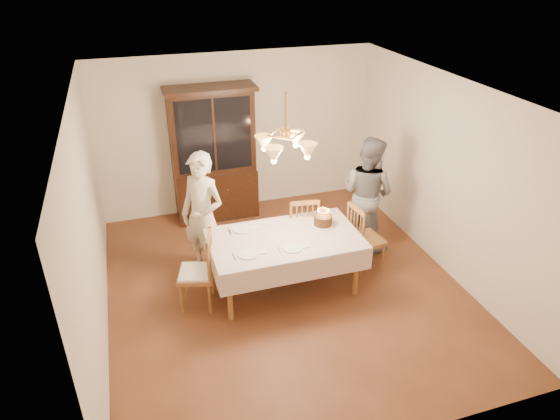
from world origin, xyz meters
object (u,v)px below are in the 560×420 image
object	(u,v)px
china_hutch	(214,157)
birthday_cake	(323,220)
dining_table	(285,243)
chair_far_side	(301,230)
elderly_woman	(203,216)

from	to	relation	value
china_hutch	birthday_cake	world-z (taller)	china_hutch
dining_table	chair_far_side	bearing A→B (deg)	53.55
birthday_cake	chair_far_side	bearing A→B (deg)	105.29
china_hutch	birthday_cake	xyz separation A→B (m)	(1.02, -2.11, -0.21)
dining_table	elderly_woman	xyz separation A→B (m)	(-0.92, 0.65, 0.19)
china_hutch	chair_far_side	distance (m)	1.97
dining_table	china_hutch	xyz separation A→B (m)	(-0.45, 2.25, 0.36)
dining_table	birthday_cake	xyz separation A→B (m)	(0.57, 0.15, 0.15)
chair_far_side	elderly_woman	world-z (taller)	elderly_woman
dining_table	birthday_cake	distance (m)	0.61
birthday_cake	elderly_woman	bearing A→B (deg)	161.37
chair_far_side	elderly_woman	size ratio (longest dim) A/B	0.57
dining_table	elderly_woman	size ratio (longest dim) A/B	1.09
dining_table	chair_far_side	distance (m)	0.79
chair_far_side	birthday_cake	size ratio (longest dim) A/B	3.33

